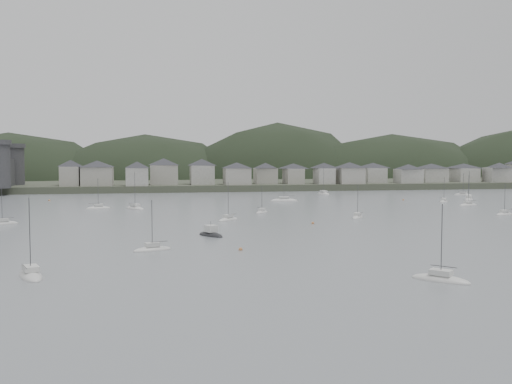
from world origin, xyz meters
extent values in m
plane|color=slate|center=(0.00, 0.00, 0.00)|extent=(900.00, 900.00, 0.00)
cube|color=#383D2D|center=(0.00, 295.00, 1.50)|extent=(900.00, 250.00, 3.00)
ellipsoid|color=black|center=(-110.87, 271.94, -10.14)|extent=(138.98, 92.48, 81.13)
ellipsoid|color=black|center=(-32.30, 272.87, -9.97)|extent=(132.08, 90.41, 79.74)
ellipsoid|color=black|center=(50.65, 272.93, -12.68)|extent=(133.88, 88.37, 101.41)
ellipsoid|color=black|center=(125.95, 267.91, -10.32)|extent=(165.81, 81.78, 82.55)
cylinder|color=#38383A|center=(-92.00, 194.00, 11.50)|extent=(10.00, 10.00, 17.00)
cube|color=#38383A|center=(-92.00, 180.00, 9.00)|extent=(3.50, 30.00, 12.00)
cube|color=#9A988D|center=(-65.00, 181.96, 7.29)|extent=(8.34, 12.91, 8.59)
pyramid|color=#2C2C32|center=(-65.00, 181.96, 13.09)|extent=(15.78, 15.78, 3.01)
cube|color=#9A988D|center=(-53.32, 181.32, 7.18)|extent=(13.68, 13.35, 8.36)
pyramid|color=#2C2C32|center=(-53.32, 181.32, 12.82)|extent=(20.07, 20.07, 2.93)
cube|color=gray|center=(-35.57, 176.02, 7.04)|extent=(9.78, 10.20, 8.08)
pyramid|color=#2C2C32|center=(-35.57, 176.02, 12.49)|extent=(14.83, 14.83, 2.83)
cube|color=#9A988D|center=(-23.51, 185.65, 7.55)|extent=(12.59, 13.33, 9.09)
pyramid|color=#2C2C32|center=(-23.51, 185.65, 13.68)|extent=(19.24, 19.24, 3.18)
cube|color=gray|center=(-5.75, 184.10, 7.43)|extent=(10.74, 12.17, 8.87)
pyramid|color=#2C2C32|center=(-5.75, 184.10, 13.42)|extent=(17.01, 17.01, 3.10)
cube|color=#9A988D|center=(9.92, 177.53, 6.85)|extent=(11.63, 12.09, 7.69)
pyramid|color=#2C2C32|center=(9.92, 177.53, 12.04)|extent=(17.61, 17.61, 2.69)
cube|color=#9A988D|center=(25.25, 186.19, 6.72)|extent=(10.37, 9.35, 7.44)
pyramid|color=#2C2C32|center=(25.25, 186.19, 11.74)|extent=(14.65, 14.65, 2.60)
cube|color=#9A988D|center=(38.63, 183.79, 6.61)|extent=(8.24, 12.20, 7.22)
pyramid|color=#2C2C32|center=(38.63, 183.79, 11.48)|extent=(15.17, 15.17, 2.53)
cube|color=gray|center=(52.50, 178.55, 6.73)|extent=(8.06, 10.91, 7.46)
pyramid|color=#2C2C32|center=(52.50, 178.55, 11.77)|extent=(14.08, 14.08, 2.61)
cube|color=#9A988D|center=(64.81, 177.06, 6.83)|extent=(11.73, 11.78, 7.66)
pyramid|color=#2C2C32|center=(64.81, 177.06, 12.00)|extent=(17.46, 17.46, 2.68)
cube|color=gray|center=(80.64, 186.91, 6.67)|extent=(10.19, 13.02, 7.33)
pyramid|color=#2C2C32|center=(80.64, 186.91, 11.62)|extent=(17.23, 17.23, 2.57)
cube|color=gray|center=(95.55, 178.06, 6.44)|extent=(11.70, 9.81, 6.88)
pyramid|color=#2C2C32|center=(95.55, 178.06, 11.08)|extent=(15.97, 15.97, 2.41)
cube|color=gray|center=(112.40, 186.91, 6.50)|extent=(12.83, 12.48, 7.00)
pyramid|color=#2C2C32|center=(112.40, 186.91, 11.22)|extent=(18.79, 18.79, 2.45)
cube|color=gray|center=(130.73, 187.42, 6.48)|extent=(11.07, 13.50, 6.97)
pyramid|color=#2C2C32|center=(130.73, 187.42, 11.19)|extent=(18.25, 18.25, 2.44)
cube|color=gray|center=(146.02, 179.72, 6.67)|extent=(13.75, 9.12, 7.34)
pyramid|color=#2C2C32|center=(146.02, 179.72, 11.62)|extent=(16.97, 16.97, 2.57)
ellipsoid|color=silver|center=(-46.11, 96.33, 0.05)|extent=(7.87, 4.41, 1.50)
cube|color=silver|center=(-46.11, 96.33, 1.10)|extent=(2.98, 2.32, 0.70)
cylinder|color=#3F3F42|center=(-46.11, 96.33, 4.89)|extent=(0.12, 0.12, 9.37)
cylinder|color=#3F3F42|center=(-47.40, 96.71, 1.65)|extent=(3.27, 1.05, 0.10)
ellipsoid|color=silver|center=(72.74, 100.36, 0.05)|extent=(6.24, 6.58, 1.38)
cube|color=silver|center=(72.74, 100.36, 1.04)|extent=(2.74, 2.80, 0.70)
cylinder|color=#3F3F42|center=(72.74, 100.36, 4.50)|extent=(0.12, 0.12, 8.60)
cylinder|color=#3F3F42|center=(71.91, 101.28, 1.59)|extent=(2.15, 2.36, 0.10)
ellipsoid|color=silver|center=(-34.79, 92.85, 0.05)|extent=(7.28, 9.15, 1.80)
cube|color=silver|center=(-34.79, 92.85, 1.25)|extent=(3.37, 3.73, 0.70)
cylinder|color=#3F3F42|center=(-34.79, 92.85, 5.83)|extent=(0.12, 0.12, 11.27)
cylinder|color=#3F3F42|center=(-35.67, 91.48, 1.80)|extent=(2.27, 3.47, 0.10)
ellipsoid|color=silver|center=(17.73, 114.93, 0.05)|extent=(10.13, 3.63, 2.00)
cube|color=silver|center=(17.73, 114.93, 1.35)|extent=(3.59, 2.35, 0.70)
cylinder|color=#3F3F42|center=(17.73, 114.93, 6.45)|extent=(0.12, 0.12, 12.50)
cylinder|color=#3F3F42|center=(19.53, 115.01, 1.90)|extent=(4.50, 0.29, 0.10)
ellipsoid|color=silver|center=(-46.58, -7.44, 0.05)|extent=(5.50, 8.96, 1.71)
cube|color=silver|center=(-46.58, -7.44, 1.20)|extent=(2.79, 3.45, 0.70)
cylinder|color=#3F3F42|center=(-46.58, -7.44, 5.54)|extent=(0.12, 0.12, 10.68)
cylinder|color=#3F3F42|center=(-47.11, -8.88, 1.75)|extent=(1.41, 3.65, 0.10)
ellipsoid|color=silver|center=(-65.29, 57.46, 0.05)|extent=(7.69, 6.03, 1.51)
cube|color=silver|center=(-65.29, 57.46, 1.10)|extent=(3.12, 2.80, 0.70)
cylinder|color=#3F3F42|center=(-65.29, 57.46, 4.92)|extent=(0.12, 0.12, 9.44)
cylinder|color=#3F3F42|center=(-64.14, 56.75, 1.65)|extent=(2.94, 1.87, 0.10)
ellipsoid|color=silver|center=(1.67, 74.61, 0.05)|extent=(5.24, 5.91, 1.20)
cube|color=silver|center=(1.67, 74.61, 0.95)|extent=(2.34, 2.47, 0.70)
cylinder|color=#3F3F42|center=(1.67, 74.61, 3.96)|extent=(0.12, 0.12, 7.51)
cylinder|color=#3F3F42|center=(0.99, 75.45, 1.50)|extent=(1.76, 2.18, 0.10)
ellipsoid|color=silver|center=(23.95, 55.97, 0.05)|extent=(5.81, 6.94, 1.39)
cube|color=silver|center=(23.95, 55.97, 1.04)|extent=(2.64, 2.86, 0.70)
cylinder|color=#3F3F42|center=(23.95, 55.97, 4.53)|extent=(0.12, 0.12, 8.66)
cylinder|color=#3F3F42|center=(24.67, 54.95, 1.59)|extent=(1.88, 2.60, 0.10)
ellipsoid|color=silver|center=(86.94, 108.02, 0.05)|extent=(7.33, 8.31, 1.69)
cube|color=silver|center=(86.94, 108.02, 1.19)|extent=(3.28, 3.47, 0.70)
cylinder|color=#3F3F42|center=(86.94, 108.02, 5.47)|extent=(0.12, 0.12, 10.55)
cylinder|color=#3F3F42|center=(86.00, 109.22, 1.74)|extent=(2.42, 3.05, 0.10)
ellipsoid|color=silver|center=(98.74, 132.37, 0.05)|extent=(6.91, 6.36, 1.43)
cube|color=silver|center=(98.74, 132.37, 1.06)|extent=(2.92, 2.81, 0.70)
cylinder|color=#3F3F42|center=(98.74, 132.37, 4.66)|extent=(0.12, 0.12, 8.91)
cylinder|color=#3F3F42|center=(97.76, 131.54, 1.61)|extent=(2.51, 2.16, 0.10)
ellipsoid|color=silver|center=(67.24, 56.26, 0.05)|extent=(7.16, 4.80, 1.37)
cube|color=silver|center=(67.24, 56.26, 1.04)|extent=(2.81, 2.36, 0.70)
cylinder|color=#3F3F42|center=(67.24, 56.26, 4.49)|extent=(0.12, 0.12, 8.57)
cylinder|color=#3F3F42|center=(68.36, 55.76, 1.59)|extent=(2.86, 1.35, 0.10)
ellipsoid|color=silver|center=(42.85, 147.98, 0.05)|extent=(4.46, 9.77, 1.88)
cube|color=silver|center=(42.85, 147.98, 1.29)|extent=(2.56, 3.58, 0.70)
cylinder|color=#3F3F42|center=(42.85, 147.98, 6.08)|extent=(0.12, 0.12, 11.76)
cylinder|color=#3F3F42|center=(43.12, 149.66, 1.84)|extent=(0.77, 4.20, 0.10)
ellipsoid|color=silver|center=(-10.64, 56.56, 0.05)|extent=(6.99, 7.22, 1.52)
cube|color=silver|center=(-10.64, 56.56, 1.11)|extent=(3.05, 3.09, 0.70)
cylinder|color=#3F3F42|center=(-10.64, 56.56, 4.96)|extent=(0.12, 0.12, 9.52)
cylinder|color=#3F3F42|center=(-9.70, 55.56, 1.66)|extent=(2.42, 2.57, 0.10)
ellipsoid|color=silver|center=(-30.09, 12.00, 0.05)|extent=(7.28, 4.50, 1.39)
cube|color=silver|center=(-30.09, 12.00, 1.04)|extent=(2.81, 2.28, 0.70)
cylinder|color=#3F3F42|center=(-30.09, 12.00, 4.54)|extent=(0.12, 0.12, 8.68)
cylinder|color=#3F3F42|center=(-28.92, 11.56, 1.59)|extent=(2.96, 1.18, 0.10)
ellipsoid|color=silver|center=(73.44, 85.54, 0.05)|extent=(8.35, 5.27, 1.59)
cube|color=silver|center=(73.44, 85.54, 1.15)|extent=(3.23, 2.65, 0.70)
cylinder|color=#3F3F42|center=(73.44, 85.54, 5.18)|extent=(0.12, 0.12, 9.96)
cylinder|color=#3F3F42|center=(74.78, 85.02, 1.70)|extent=(3.38, 1.40, 0.10)
ellipsoid|color=silver|center=(7.29, -20.00, 0.05)|extent=(7.26, 7.70, 1.60)
cube|color=silver|center=(7.29, -20.00, 1.15)|extent=(3.19, 3.27, 0.70)
cylinder|color=#3F3F42|center=(7.29, -20.00, 5.21)|extent=(0.12, 0.12, 10.03)
cylinder|color=#3F3F42|center=(8.25, -18.92, 1.70)|extent=(2.48, 2.76, 0.10)
ellipsoid|color=black|center=(-18.07, 28.68, 0.05)|extent=(5.98, 7.77, 1.63)
cube|color=silver|center=(-18.07, 28.68, 1.52)|extent=(2.91, 2.96, 1.40)
cylinder|color=#3F3F42|center=(-18.07, 28.68, 2.42)|extent=(0.10, 0.10, 1.20)
sphere|color=#C27740|center=(8.56, 45.33, 0.15)|extent=(0.70, 0.70, 0.70)
sphere|color=#C27740|center=(-14.88, 9.49, 0.15)|extent=(0.70, 0.70, 0.70)
sphere|color=#C27740|center=(-66.40, 132.23, 0.15)|extent=(0.70, 0.70, 0.70)
sphere|color=#C27740|center=(-33.25, 91.97, 0.15)|extent=(0.70, 0.70, 0.70)
sphere|color=#C27740|center=(62.14, 110.81, 0.15)|extent=(0.70, 0.70, 0.70)
camera|label=1|loc=(-30.61, -90.30, 16.57)|focal=40.85mm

